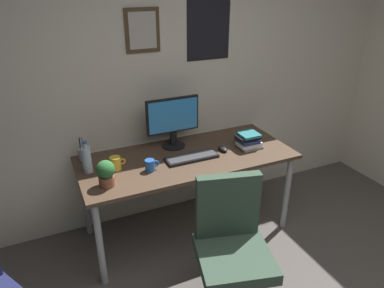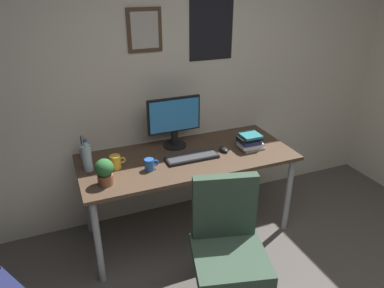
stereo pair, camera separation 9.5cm
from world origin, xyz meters
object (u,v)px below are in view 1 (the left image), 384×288
Objects in this scene: office_chair at (231,241)px; monitor at (173,120)px; water_bottle at (87,159)px; coffee_mug_far at (150,165)px; coffee_mug_near at (116,163)px; potted_plant at (106,173)px; keyboard at (192,157)px; book_stack_left at (249,140)px; pen_cup at (83,154)px; computer_mouse at (223,149)px.

office_chair is 2.07× the size of monitor.
coffee_mug_far is (0.43, -0.17, -0.06)m from water_bottle.
coffee_mug_near is 0.63× the size of potted_plant.
book_stack_left reaches higher than keyboard.
book_stack_left is (0.53, -0.01, 0.05)m from keyboard.
coffee_mug_near is at bearing -52.73° from pen_cup.
coffee_mug_far is at bearing 111.76° from office_chair.
keyboard is 3.91× the size of computer_mouse.
monitor is 1.07× the size of keyboard.
pen_cup is (-0.00, 0.22, -0.05)m from water_bottle.
keyboard is 0.37m from coffee_mug_far.
coffee_mug_near is 0.34m from pen_cup.
coffee_mug_near is 1.09× the size of coffee_mug_far.
keyboard is 0.53m from book_stack_left.
book_stack_left reaches higher than coffee_mug_far.
computer_mouse is at bearing -5.06° from water_bottle.
monitor is at bearing 20.51° from coffee_mug_near.
water_bottle is at bearing 108.84° from potted_plant.
keyboard is (0.05, -0.28, -0.23)m from monitor.
potted_plant is 1.25m from book_stack_left.
water_bottle reaches higher than coffee_mug_near.
coffee_mug_far reaches higher than computer_mouse.
pen_cup is (-0.44, 0.39, 0.01)m from coffee_mug_far.
potted_plant is 0.98× the size of pen_cup.
potted_plant is at bearing -71.16° from water_bottle.
office_chair is at bearing -51.31° from water_bottle.
water_bottle reaches higher than keyboard.
keyboard is 0.30m from computer_mouse.
office_chair is at bearing -57.11° from pen_cup.
monitor is 0.79m from potted_plant.
keyboard is 2.21× the size of potted_plant.
keyboard is at bearing -175.12° from computer_mouse.
water_bottle is 1.22× the size of book_stack_left.
coffee_mug_far is 0.90m from book_stack_left.
pen_cup is at bearing 122.89° from office_chair.
keyboard is (0.07, 0.78, 0.23)m from office_chair.
coffee_mug_far is 0.59m from pen_cup.
computer_mouse is 0.55× the size of pen_cup.
keyboard is at bearing -8.75° from water_bottle.
office_chair reaches higher than coffee_mug_near.
potted_plant reaches higher than coffee_mug_far.
coffee_mug_near is at bearing 175.68° from book_stack_left.
computer_mouse is at bearing -36.55° from monitor.
keyboard is 0.73m from potted_plant.
book_stack_left is (1.13, -0.09, 0.01)m from coffee_mug_near.
pen_cup is (-0.09, 0.47, -0.05)m from potted_plant.
coffee_mug_far is 0.36m from potted_plant.
monitor reaches higher than pen_cup.
office_chair reaches higher than computer_mouse.
office_chair is 1.16m from monitor.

